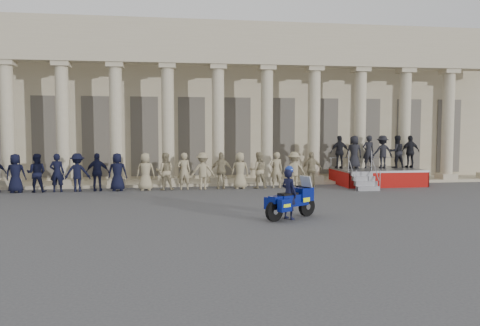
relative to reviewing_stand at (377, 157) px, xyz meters
name	(u,v)px	position (x,y,z in m)	size (l,w,h in m)	color
ground	(204,212)	(-9.73, -7.15, -1.46)	(90.00, 90.00, 0.00)	#424245
building	(189,106)	(-9.73, 7.59, 3.06)	(40.00, 12.50, 9.00)	tan
officer_rank	(98,172)	(-14.31, -0.75, -0.55)	(21.77, 0.69, 1.81)	black
reviewing_stand	(377,157)	(0.00, 0.00, 0.00)	(5.03, 4.09, 2.62)	gray
motorcycle	(291,201)	(-6.97, -8.82, -0.87)	(1.92, 1.41, 1.37)	black
rider	(289,193)	(-7.07, -8.89, -0.59)	(0.65, 0.72, 1.75)	black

